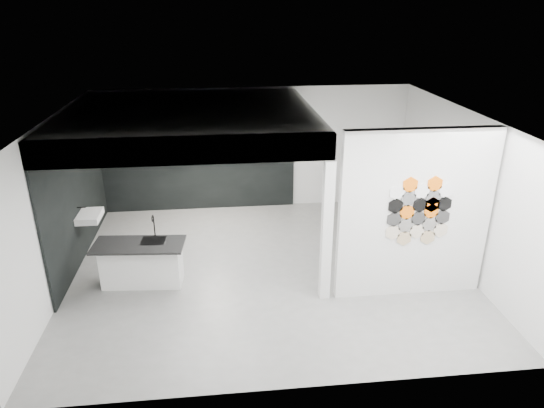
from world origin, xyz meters
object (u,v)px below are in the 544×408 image
at_px(kitchen_island, 142,262).
at_px(bottle_dark, 178,153).
at_px(wall_basin, 90,216).
at_px(glass_bowl, 262,151).
at_px(partition_panel, 415,215).
at_px(utensil_cup, 168,154).
at_px(glass_vase, 262,151).
at_px(kettle, 252,151).
at_px(stockpot, 164,153).

xyz_separation_m(kitchen_island, bottle_dark, (0.48, 3.13, 1.00)).
bearing_deg(wall_basin, glass_bowl, 31.35).
xyz_separation_m(kitchen_island, glass_bowl, (2.35, 3.13, 0.97)).
distance_m(partition_panel, utensil_cup, 5.69).
relative_size(kitchen_island, glass_vase, 12.13).
bearing_deg(kettle, bottle_dark, -178.48).
xyz_separation_m(partition_panel, bottle_dark, (-3.94, 3.87, 0.01)).
relative_size(stockpot, kettle, 1.36).
bearing_deg(glass_bowl, kitchen_island, -126.89).
bearing_deg(kitchen_island, bottle_dark, 86.06).
distance_m(kitchen_island, kettle, 3.90).
distance_m(partition_panel, glass_bowl, 4.39).
xyz_separation_m(partition_panel, glass_vase, (-2.08, 3.87, -0.02)).
bearing_deg(glass_bowl, kettle, 180.00).
distance_m(kettle, glass_bowl, 0.23).
xyz_separation_m(wall_basin, stockpot, (1.20, 2.07, 0.56)).
bearing_deg(utensil_cup, kitchen_island, -94.56).
bearing_deg(partition_panel, bottle_dark, 135.57).
bearing_deg(utensil_cup, stockpot, 180.00).
bearing_deg(stockpot, utensil_cup, 0.00).
bearing_deg(glass_vase, kettle, 180.00).
relative_size(kitchen_island, kettle, 9.71).
height_order(kettle, glass_vase, kettle).
relative_size(partition_panel, wall_basin, 4.67).
xyz_separation_m(partition_panel, stockpot, (-4.26, 3.87, 0.01)).
height_order(stockpot, bottle_dark, bottle_dark).
xyz_separation_m(wall_basin, kettle, (3.16, 2.07, 0.54)).
distance_m(wall_basin, glass_bowl, 4.00).
distance_m(wall_basin, glass_vase, 4.01).
xyz_separation_m(stockpot, utensil_cup, (0.09, 0.00, -0.03)).
distance_m(wall_basin, kettle, 3.82).
bearing_deg(kettle, kitchen_island, -122.62).
bearing_deg(bottle_dark, kitchen_island, -98.69).
bearing_deg(glass_vase, glass_bowl, 0.00).
bearing_deg(wall_basin, glass_vase, 31.35).
bearing_deg(utensil_cup, partition_panel, -42.82).
distance_m(glass_bowl, glass_vase, 0.01).
relative_size(kettle, bottle_dark, 0.89).
bearing_deg(bottle_dark, wall_basin, -126.39).
bearing_deg(glass_vase, kitchen_island, -126.89).
height_order(wall_basin, kettle, kettle).
relative_size(kettle, glass_vase, 1.25).
xyz_separation_m(glass_bowl, glass_vase, (0.00, 0.00, 0.01)).
xyz_separation_m(glass_bowl, bottle_dark, (-1.87, 0.00, 0.04)).
height_order(kettle, bottle_dark, bottle_dark).
bearing_deg(kitchen_island, glass_vase, 57.86).
bearing_deg(partition_panel, glass_vase, 118.23).
height_order(glass_bowl, glass_vase, glass_vase).
bearing_deg(stockpot, partition_panel, -42.20).
distance_m(kettle, glass_vase, 0.23).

